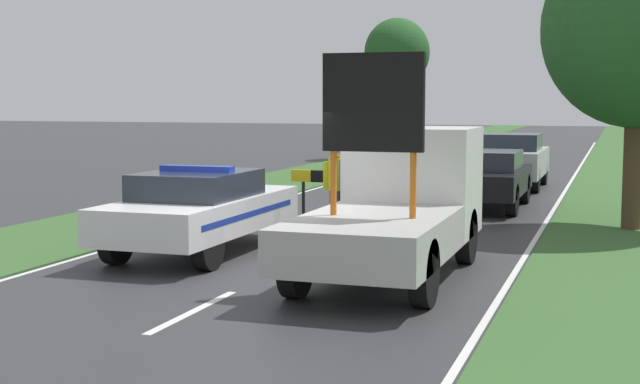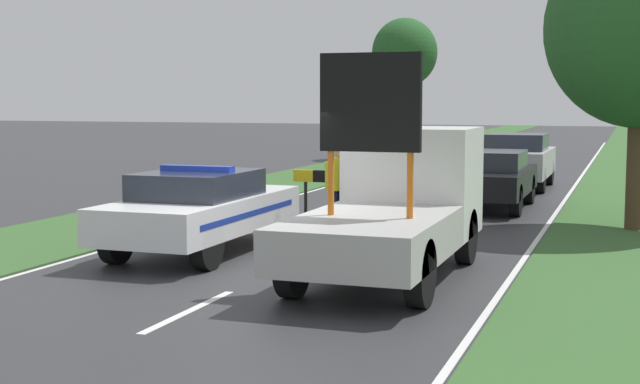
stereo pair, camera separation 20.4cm
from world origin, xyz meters
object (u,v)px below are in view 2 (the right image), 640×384
police_officer (340,182)px  roadside_tree_near_right (405,54)px  traffic_cone_near_truck (285,208)px  queued_car_sedan_silver (517,159)px  queued_car_sedan_black (488,177)px  police_car (201,209)px  queued_car_van_white (446,147)px  road_barrier (353,182)px  traffic_cone_centre_front (245,210)px  pedestrian_civilian (356,183)px  traffic_cone_near_police (293,234)px  work_truck (397,203)px

police_officer → roadside_tree_near_right: 22.83m
traffic_cone_near_truck → queued_car_sedan_silver: size_ratio=0.15×
queued_car_sedan_black → traffic_cone_near_truck: bearing=45.5°
police_car → queued_car_van_white: 20.57m
police_officer → queued_car_van_white: police_officer is taller
road_barrier → traffic_cone_centre_front: 2.49m
traffic_cone_near_truck → queued_car_sedan_black: size_ratio=0.15×
police_officer → pedestrian_civilian: (0.46, -0.36, 0.03)m
traffic_cone_centre_front → traffic_cone_near_truck: 0.91m
queued_car_van_white → queued_car_sedan_silver: bearing=116.8°
pedestrian_civilian → police_officer: bearing=144.7°
traffic_cone_centre_front → queued_car_sedan_silver: (4.54, 9.89, 0.56)m
police_officer → traffic_cone_near_truck: police_officer is taller
queued_car_van_white → traffic_cone_near_truck: bearing=89.1°
road_barrier → queued_car_sedan_silver: size_ratio=0.61×
traffic_cone_near_truck → roadside_tree_near_right: size_ratio=0.10×
pedestrian_civilian → traffic_cone_near_police: size_ratio=3.34×
traffic_cone_centre_front → queued_car_van_white: queued_car_van_white is taller
pedestrian_civilian → traffic_cone_near_police: 2.06m
queued_car_sedan_silver → road_barrier: bearing=77.6°
traffic_cone_near_police → traffic_cone_near_truck: bearing=114.2°
road_barrier → traffic_cone_centre_front: (-2.40, -0.14, -0.67)m
police_car → queued_car_sedan_black: bearing=69.8°
police_car → police_officer: (1.55, 3.03, 0.25)m
roadside_tree_near_right → pedestrian_civilian: bearing=-78.2°
queued_car_sedan_silver → roadside_tree_near_right: 13.94m
police_car → traffic_cone_near_truck: police_car is taller
police_car → queued_car_sedan_silver: size_ratio=1.10×
police_car → road_barrier: 4.02m
police_officer → queued_car_van_white: size_ratio=0.38×
pedestrian_civilian → queued_car_sedan_black: bearing=75.0°
traffic_cone_near_police → work_truck: bearing=-33.0°
police_car → pedestrian_civilian: bearing=57.9°
police_car → traffic_cone_centre_front: (-0.76, 3.52, -0.47)m
police_car → work_truck: work_truck is taller
road_barrier → roadside_tree_near_right: (-4.31, 21.50, 3.71)m
traffic_cone_near_police → queued_car_van_white: 19.73m
traffic_cone_centre_front → pedestrian_civilian: bearing=-17.1°
pedestrian_civilian → roadside_tree_near_right: bearing=104.7°
road_barrier → traffic_cone_centre_front: bearing=-170.7°
traffic_cone_near_police → traffic_cone_near_truck: (-1.46, 3.25, 0.05)m
queued_car_van_white → traffic_cone_near_police: bearing=93.5°
traffic_cone_centre_front → work_truck: bearing=-43.0°
traffic_cone_near_truck → work_truck: bearing=-51.6°
police_officer → roadside_tree_near_right: (-4.22, 22.14, 3.66)m
traffic_cone_near_police → queued_car_van_white: queued_car_van_white is taller
work_truck → traffic_cone_centre_front: bearing=-46.3°
pedestrian_civilian → queued_car_sedan_black: size_ratio=0.42×
queued_car_sedan_black → pedestrian_civilian: bearing=72.0°
road_barrier → traffic_cone_near_police: bearing=-89.4°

